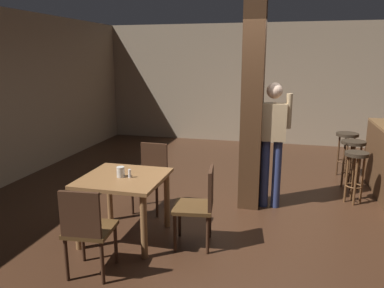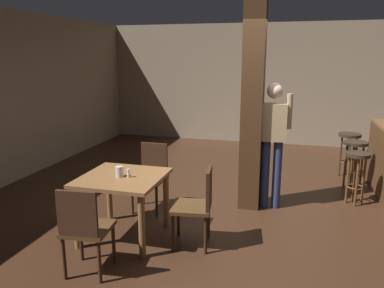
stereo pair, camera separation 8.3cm
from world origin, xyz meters
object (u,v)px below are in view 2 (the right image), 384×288
Objects in this scene: salt_shaker at (128,173)px; bar_stool_mid at (355,153)px; napkin_cup at (119,172)px; bar_stool_near at (357,167)px; chair_east at (198,203)px; dining_table at (123,187)px; chair_south at (84,227)px; bar_stool_far at (349,144)px; standing_person at (273,137)px; chair_north at (151,173)px.

bar_stool_mid is at bearing 42.60° from salt_shaker.
napkin_cup reaches higher than bar_stool_near.
napkin_cup is at bearing -146.77° from bar_stool_near.
bar_stool_mid is (1.91, 2.44, 0.07)m from chair_east.
bar_stool_near reaches higher than dining_table.
bar_stool_mid is at bearing 49.63° from chair_south.
chair_south is 1.16× the size of bar_stool_far.
standing_person is at bearing 53.95° from chair_south.
chair_south reaches higher than bar_stool_far.
chair_east is at bearing -44.13° from chair_north.
chair_east is at bearing 43.76° from chair_south.
chair_east is 1.16× the size of bar_stool_far.
standing_person is (1.59, 1.37, 0.20)m from napkin_cup.
napkin_cup is 4.18m from bar_stool_far.
bar_stool_far is at bearing 55.17° from standing_person.
dining_table is at bearing -138.61° from bar_stool_mid.
bar_stool_mid is at bearing 42.62° from standing_person.
bar_stool_mid is at bearing 41.52° from napkin_cup.
standing_person is at bearing 42.58° from salt_shaker.
chair_east is (0.88, 0.02, -0.10)m from dining_table.
standing_person is (1.48, 1.36, 0.21)m from salt_shaker.
dining_table is 1.02× the size of chair_north.
salt_shaker is at bearing 83.45° from chair_south.
chair_north is at bearing 89.63° from chair_south.
standing_person reaches higher than chair_south.
dining_table is 0.20m from salt_shaker.
chair_north reaches higher than bar_stool_mid.
napkin_cup is 0.16× the size of bar_stool_mid.
dining_table is 3.71m from bar_stool_mid.
salt_shaker reaches higher than bar_stool_near.
standing_person is (1.58, 2.17, 0.50)m from chair_south.
napkin_cup is at bearing -132.06° from bar_stool_far.
chair_north is 1.22m from chair_east.
standing_person is (0.69, 1.32, 0.50)m from chair_east.
chair_south is 7.51× the size of napkin_cup.
chair_north is 1.71m from standing_person.
chair_south is (-0.00, -0.83, -0.10)m from dining_table.
bar_stool_near is (2.64, 1.80, -0.24)m from salt_shaker.
dining_table is 0.19m from napkin_cup.
salt_shaker is at bearing 0.91° from napkin_cup.
dining_table is at bearing 55.91° from napkin_cup.
bar_stool_near is at bearing 33.23° from napkin_cup.
bar_stool_near is 0.69m from bar_stool_mid.
dining_table is 2.10m from standing_person.
bar_stool_mid is at bearing 29.76° from chair_north.
bar_stool_near is (1.15, 0.43, -0.45)m from standing_person.
salt_shaker is at bearing -130.97° from bar_stool_far.
chair_east reaches higher than napkin_cup.
napkin_cup is (-0.90, -0.05, 0.29)m from chair_east.
napkin_cup is at bearing -138.48° from bar_stool_mid.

